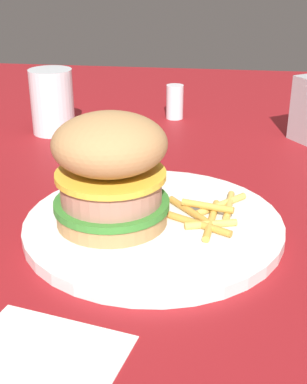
# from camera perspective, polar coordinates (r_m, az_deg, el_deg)

# --- Properties ---
(ground_plane) EXTENTS (1.60, 1.60, 0.00)m
(ground_plane) POSITION_cam_1_polar(r_m,az_deg,el_deg) (0.52, -3.13, -4.41)
(ground_plane) COLOR maroon
(plate) EXTENTS (0.25, 0.25, 0.01)m
(plate) POSITION_cam_1_polar(r_m,az_deg,el_deg) (0.52, 0.00, -3.59)
(plate) COLOR white
(plate) RESTS_ON ground_plane
(sandwich) EXTENTS (0.11, 0.11, 0.11)m
(sandwich) POSITION_cam_1_polar(r_m,az_deg,el_deg) (0.49, -4.71, 2.37)
(sandwich) COLOR tan
(sandwich) RESTS_ON plate
(fries_pile) EXTENTS (0.08, 0.10, 0.01)m
(fries_pile) POSITION_cam_1_polar(r_m,az_deg,el_deg) (0.52, 6.04, -2.36)
(fries_pile) COLOR #E5B251
(fries_pile) RESTS_ON plate
(napkin) EXTENTS (0.13, 0.13, 0.00)m
(napkin) POSITION_cam_1_polar(r_m,az_deg,el_deg) (0.38, -13.05, -18.20)
(napkin) COLOR white
(napkin) RESTS_ON ground_plane
(fork) EXTENTS (0.15, 0.11, 0.00)m
(fork) POSITION_cam_1_polar(r_m,az_deg,el_deg) (0.37, -12.94, -18.04)
(fork) COLOR silver
(fork) RESTS_ON napkin
(drink_glass) EXTENTS (0.06, 0.06, 0.10)m
(drink_glass) POSITION_cam_1_polar(r_m,az_deg,el_deg) (0.81, -10.85, 9.20)
(drink_glass) COLOR silver
(drink_glass) RESTS_ON ground_plane
(salt_shaker) EXTENTS (0.03, 0.03, 0.06)m
(salt_shaker) POSITION_cam_1_polar(r_m,az_deg,el_deg) (0.87, 2.31, 9.71)
(salt_shaker) COLOR white
(salt_shaker) RESTS_ON ground_plane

